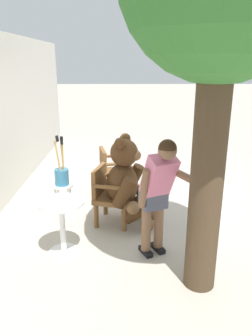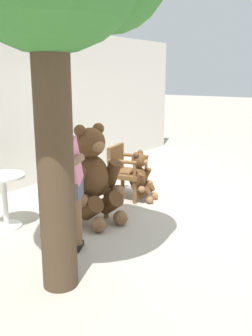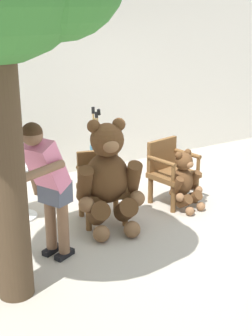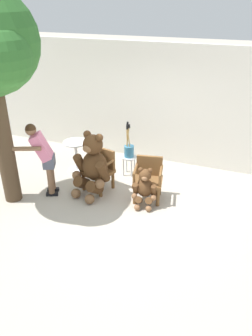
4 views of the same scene
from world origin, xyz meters
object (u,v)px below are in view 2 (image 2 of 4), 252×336
Objects in this scene: teddy_bear_large at (93,175)px; brush_bucket at (59,161)px; white_stool at (60,178)px; wooden_chair_right at (125,170)px; person_visitor at (64,175)px; wooden_chair_left at (81,185)px; teddy_bear_small at (140,176)px; round_side_table at (4,195)px.

teddy_bear_large is 1.10m from brush_bucket.
brush_bucket is at bearing -170.54° from white_stool.
teddy_bear_large is (-1.10, -0.25, 0.20)m from wooden_chair_right.
person_visitor is at bearing -133.18° from white_stool.
person_visitor is (-0.93, -0.61, 0.45)m from wooden_chair_left.
teddy_bear_large is at bearing 178.35° from teddy_bear_small.
teddy_bear_large is at bearing -43.88° from round_side_table.
wooden_chair_right is 2.14m from person_visitor.
wooden_chair_right is 2.02m from round_side_table.
person_visitor is at bearing -170.82° from teddy_bear_small.
wooden_chair_left is 1.19× the size of round_side_table.
white_stool is (-0.72, 1.06, -0.04)m from teddy_bear_small.
teddy_bear_small is (0.02, -0.28, -0.07)m from wooden_chair_right.
brush_bucket is (-0.00, -0.00, 0.29)m from white_stool.
brush_bucket reaches higher than round_side_table.
wooden_chair_left is 0.86m from white_stool.
wooden_chair_left reaches higher than teddy_bear_small.
brush_bucket is at bearing 10.13° from round_side_table.
brush_bucket is (0.39, 1.03, -0.02)m from teddy_bear_large.
wooden_chair_right is 1.06× the size of brush_bucket.
person_visitor reaches higher than round_side_table.
wooden_chair_left is at bearing 165.48° from teddy_bear_small.
teddy_bear_small is 2.13m from round_side_table.
brush_bucket is at bearing 46.90° from person_visitor.
wooden_chair_left is 0.32m from teddy_bear_large.
wooden_chair_right is at bearing -47.59° from brush_bucket.
teddy_bear_small is 0.99× the size of brush_bucket.
person_visitor reaches higher than teddy_bear_small.
teddy_bear_small is (1.09, -0.28, -0.07)m from wooden_chair_left.
round_side_table is at bearing 147.44° from wooden_chair_left.
person_visitor reaches higher than wooden_chair_right.
teddy_bear_large is at bearing -111.01° from brush_bucket.
teddy_bear_large reaches higher than round_side_table.
person_visitor is 1.98m from white_stool.
wooden_chair_right is at bearing 16.94° from person_visitor.
person_visitor is 1.92m from brush_bucket.
teddy_bear_small is 0.52× the size of person_visitor.
wooden_chair_right is 0.56× the size of person_visitor.
wooden_chair_left is at bearing 33.13° from person_visitor.
white_stool is 0.57× the size of brush_bucket.
teddy_bear_small is at bearing -55.44° from brush_bucket.
teddy_bear_large reaches higher than wooden_chair_left.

